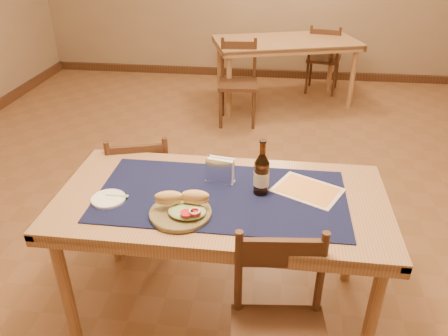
# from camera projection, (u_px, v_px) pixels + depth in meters

# --- Properties ---
(room) EXTENTS (6.04, 7.04, 2.84)m
(room) POSITION_uv_depth(u_px,v_px,m) (239.00, 24.00, 2.49)
(room) COLOR brown
(room) RESTS_ON ground
(main_table) EXTENTS (1.60, 0.80, 0.75)m
(main_table) POSITION_uv_depth(u_px,v_px,m) (221.00, 210.00, 2.16)
(main_table) COLOR #A57A4E
(main_table) RESTS_ON ground
(placemat) EXTENTS (1.20, 0.60, 0.01)m
(placemat) POSITION_uv_depth(u_px,v_px,m) (221.00, 195.00, 2.11)
(placemat) COLOR #10173D
(placemat) RESTS_ON main_table
(baseboard) EXTENTS (6.00, 7.00, 0.10)m
(baseboard) POSITION_uv_depth(u_px,v_px,m) (236.00, 217.00, 3.15)
(baseboard) COLOR #462919
(baseboard) RESTS_ON ground
(back_table) EXTENTS (1.74, 1.22, 0.75)m
(back_table) POSITION_uv_depth(u_px,v_px,m) (286.00, 47.00, 4.95)
(back_table) COLOR #A57A4E
(back_table) RESTS_ON ground
(chair_main_far) EXTENTS (0.48, 0.48, 0.83)m
(chair_main_far) POSITION_uv_depth(u_px,v_px,m) (142.00, 187.00, 2.79)
(chair_main_far) COLOR #462919
(chair_main_far) RESTS_ON ground
(chair_main_near) EXTENTS (0.44, 0.44, 0.86)m
(chair_main_near) POSITION_uv_depth(u_px,v_px,m) (280.00, 334.00, 1.78)
(chair_main_near) COLOR #462919
(chair_main_near) RESTS_ON ground
(chair_back_near) EXTENTS (0.43, 0.43, 0.86)m
(chair_back_near) POSITION_uv_depth(u_px,v_px,m) (238.00, 81.00, 4.59)
(chair_back_near) COLOR #462919
(chair_back_near) RESTS_ON ground
(chair_back_far) EXTENTS (0.45, 0.45, 0.84)m
(chair_back_far) POSITION_uv_depth(u_px,v_px,m) (324.00, 58.00, 5.41)
(chair_back_far) COLOR #462919
(chair_back_far) RESTS_ON ground
(sandwich_plate) EXTENTS (0.28, 0.28, 0.11)m
(sandwich_plate) POSITION_uv_depth(u_px,v_px,m) (182.00, 209.00, 1.96)
(sandwich_plate) COLOR olive
(sandwich_plate) RESTS_ON placemat
(side_plate) EXTENTS (0.16, 0.16, 0.01)m
(side_plate) POSITION_uv_depth(u_px,v_px,m) (108.00, 199.00, 2.07)
(side_plate) COLOR white
(side_plate) RESTS_ON placemat
(fork) EXTENTS (0.11, 0.02, 0.00)m
(fork) POSITION_uv_depth(u_px,v_px,m) (119.00, 196.00, 2.08)
(fork) COLOR #7FC66C
(fork) RESTS_ON side_plate
(beer_bottle) EXTENTS (0.08, 0.08, 0.28)m
(beer_bottle) POSITION_uv_depth(u_px,v_px,m) (261.00, 174.00, 2.08)
(beer_bottle) COLOR #42240B
(beer_bottle) RESTS_ON placemat
(napkin_holder) EXTENTS (0.16, 0.08, 0.13)m
(napkin_holder) POSITION_uv_depth(u_px,v_px,m) (220.00, 171.00, 2.20)
(napkin_holder) COLOR white
(napkin_holder) RESTS_ON placemat
(menu_card) EXTENTS (0.38, 0.35, 0.01)m
(menu_card) POSITION_uv_depth(u_px,v_px,m) (307.00, 190.00, 2.15)
(menu_card) COLOR beige
(menu_card) RESTS_ON placemat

